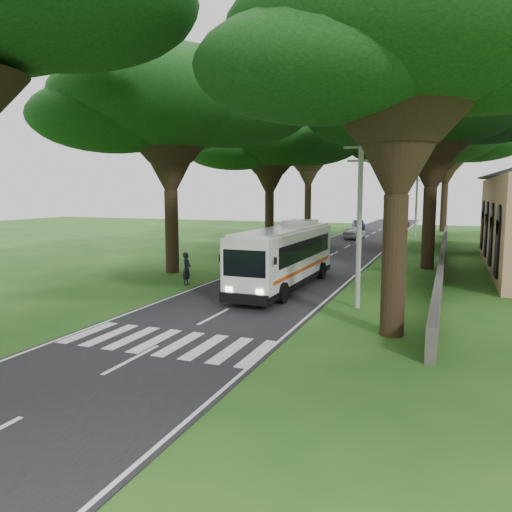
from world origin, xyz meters
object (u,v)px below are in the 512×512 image
(pole_mid, at_px, (401,207))
(pedestrian, at_px, (187,269))
(pole_near, at_px, (359,219))
(distant_car_b, at_px, (358,225))
(pole_far, at_px, (416,202))
(coach_bus, at_px, (285,256))
(distant_car_c, at_px, (401,222))
(distant_car_a, at_px, (355,233))

(pole_mid, bearing_deg, pedestrian, -120.06)
(pole_near, xyz_separation_m, distant_car_b, (-8.50, 49.74, -3.50))
(pedestrian, bearing_deg, pole_mid, -35.91)
(pole_far, height_order, coach_bus, pole_far)
(distant_car_c, bearing_deg, pole_far, 109.79)
(pole_mid, relative_size, distant_car_c, 1.73)
(pole_mid, distance_m, pole_far, 20.00)
(pole_far, relative_size, distant_car_c, 1.73)
(pole_mid, bearing_deg, distant_car_c, 94.98)
(pole_mid, xyz_separation_m, coach_bus, (-4.70, -16.49, -2.35))
(distant_car_b, distance_m, pedestrian, 47.55)
(pole_mid, height_order, pedestrian, pole_mid)
(distant_car_a, xyz_separation_m, distant_car_c, (3.01, 23.41, -0.06))
(distant_car_b, xyz_separation_m, distant_car_c, (5.21, 8.06, 0.02))
(coach_bus, xyz_separation_m, distant_car_b, (-3.80, 46.23, -1.15))
(distant_car_b, xyz_separation_m, pedestrian, (-1.79, -47.52, 0.28))
(pole_near, distance_m, pole_far, 40.00)
(pole_mid, distance_m, distant_car_b, 31.13)
(pole_near, bearing_deg, pole_far, 90.00)
(pole_near, bearing_deg, coach_bus, 143.26)
(pole_far, distance_m, distant_car_b, 13.39)
(distant_car_b, bearing_deg, pole_far, -65.71)
(pole_mid, bearing_deg, distant_car_a, 113.65)
(pole_far, xyz_separation_m, distant_car_a, (-6.30, -5.61, -3.42))
(distant_car_a, xyz_separation_m, pedestrian, (-3.99, -32.17, 0.20))
(distant_car_a, xyz_separation_m, distant_car_b, (-2.20, 15.35, -0.08))
(pole_near, relative_size, distant_car_c, 1.73)
(distant_car_a, height_order, distant_car_b, distant_car_a)
(distant_car_b, distance_m, distant_car_c, 9.59)
(distant_car_a, bearing_deg, pole_near, 108.57)
(coach_bus, bearing_deg, pole_near, -35.96)
(distant_car_b, bearing_deg, distant_car_c, 40.29)
(distant_car_c, distance_m, pedestrian, 56.01)
(pole_far, distance_m, distant_car_a, 9.10)
(pole_far, distance_m, coach_bus, 36.87)
(pole_near, bearing_deg, distant_car_b, 99.70)
(distant_car_a, bearing_deg, coach_bus, 101.15)
(pole_far, bearing_deg, distant_car_c, 100.48)
(pole_near, distance_m, distant_car_a, 35.12)
(coach_bus, bearing_deg, distant_car_c, 89.30)
(distant_car_a, height_order, distant_car_c, distant_car_a)
(distant_car_c, bearing_deg, coach_bus, 97.82)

